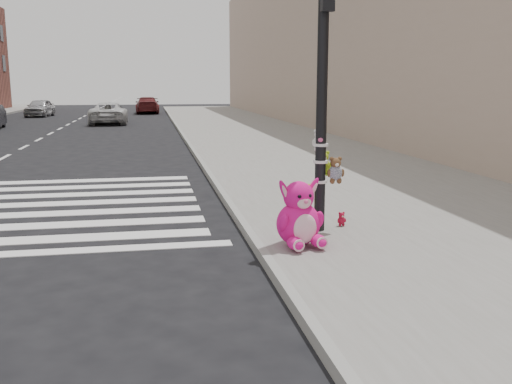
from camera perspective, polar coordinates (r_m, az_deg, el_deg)
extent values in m
plane|color=black|center=(6.71, -11.03, -9.75)|extent=(120.00, 120.00, 0.00)
cube|color=slate|center=(17.16, 6.09, 3.16)|extent=(7.00, 80.00, 0.14)
cube|color=gray|center=(16.51, -5.48, 2.87)|extent=(0.12, 80.00, 0.15)
cube|color=tan|center=(28.40, 11.39, 15.99)|extent=(5.00, 60.00, 10.00)
cylinder|color=black|center=(8.47, 6.60, 9.42)|extent=(0.16, 0.16, 4.00)
cylinder|color=white|center=(8.59, 6.42, 1.06)|extent=(0.22, 0.22, 0.04)
cylinder|color=white|center=(8.54, 6.46, 3.04)|extent=(0.22, 0.22, 0.04)
cylinder|color=white|center=(8.51, 6.50, 4.71)|extent=(0.22, 0.22, 0.04)
ellipsoid|color=#EC1387|center=(7.58, 3.94, -5.35)|extent=(0.26, 0.35, 0.17)
ellipsoid|color=#EC1387|center=(7.73, 6.24, -5.07)|extent=(0.26, 0.35, 0.17)
ellipsoid|color=#EC1387|center=(7.83, 4.25, -3.19)|extent=(0.70, 0.63, 0.61)
ellipsoid|color=#F9BFD1|center=(7.65, 4.93, -3.67)|extent=(0.36, 0.18, 0.40)
sphere|color=#EC1387|center=(7.75, 4.29, -0.45)|extent=(0.49, 0.49, 0.42)
ellipsoid|color=#EC1387|center=(7.67, 2.95, -0.11)|extent=(0.30, 0.14, 0.42)
ellipsoid|color=#EC1387|center=(7.84, 5.48, 0.08)|extent=(0.30, 0.14, 0.42)
imported|color=silver|center=(34.73, -14.52, 7.64)|extent=(2.14, 4.53, 1.25)
imported|color=maroon|center=(46.34, -10.82, 8.53)|extent=(1.86, 4.47, 1.29)
imported|color=#ABABB0|center=(43.96, -20.80, 7.89)|extent=(1.85, 3.82, 1.26)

